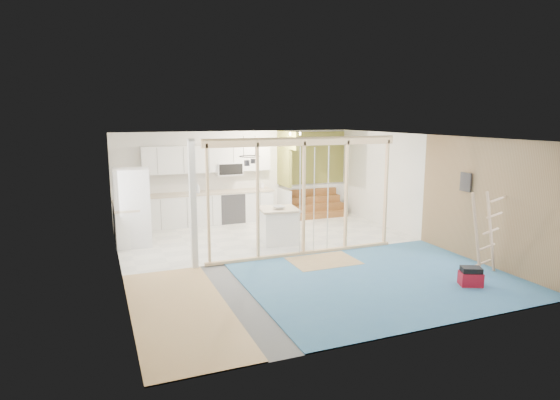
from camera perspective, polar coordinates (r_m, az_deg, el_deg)
name	(u,v)px	position (r m, az deg, el deg)	size (l,w,h in m)	color
room	(291,198)	(9.98, 1.34, 0.23)	(7.01, 8.01, 2.61)	slate
floor_overlays	(293,255)	(10.37, 1.55, -6.72)	(7.00, 8.00, 0.03)	silver
stud_frame	(280,185)	(9.85, 0.05, 1.81)	(4.66, 0.14, 2.60)	beige
base_cabinets	(187,212)	(12.87, -11.24, -1.46)	(4.45, 2.24, 0.93)	white
upper_cabinets	(210,160)	(13.26, -8.53, 4.88)	(3.60, 0.41, 0.85)	white
green_partition	(306,186)	(14.16, 3.14, 1.75)	(2.25, 1.51, 2.60)	olive
pot_rack	(249,159)	(11.54, -3.75, 5.06)	(0.52, 0.52, 0.72)	black
sheathing_panel	(488,203)	(10.32, 24.06, -0.34)	(0.02, 4.00, 2.60)	#9F8256
electrical_panel	(466,182)	(10.65, 21.71, 2.04)	(0.04, 0.30, 0.40)	#37373C
ceiling_light	(295,134)	(13.15, 1.85, 8.09)	(0.32, 0.32, 0.08)	#FFEABF
fridge	(133,208)	(11.44, -17.47, -0.90)	(0.86, 0.83, 1.83)	white
island	(278,226)	(11.21, -0.20, -3.19)	(0.99, 0.99, 0.87)	white
bowl	(279,207)	(11.03, -0.13, -0.91)	(0.29, 0.29, 0.07)	silver
soap_bottle_a	(198,188)	(13.06, -9.98, 1.45)	(0.11, 0.11, 0.29)	silver
soap_bottle_b	(262,184)	(13.79, -2.21, 1.91)	(0.10, 0.10, 0.22)	white
toolbox	(471,277)	(9.19, 22.23, -8.71)	(0.47, 0.42, 0.36)	maroon
ladder	(485,233)	(9.81, 23.76, -3.66)	(0.87, 0.04, 1.61)	tan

